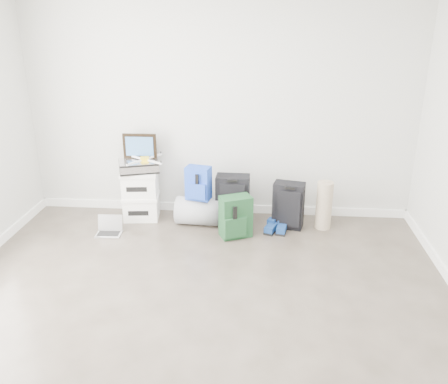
# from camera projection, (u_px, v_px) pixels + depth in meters

# --- Properties ---
(ground) EXTENTS (5.00, 5.00, 0.00)m
(ground) POSITION_uv_depth(u_px,v_px,m) (189.00, 343.00, 3.56)
(ground) COLOR #383229
(ground) RESTS_ON ground
(room_envelope) EXTENTS (4.52, 5.02, 2.71)m
(room_envelope) POSITION_uv_depth(u_px,v_px,m) (182.00, 116.00, 2.96)
(room_envelope) COLOR beige
(room_envelope) RESTS_ON ground
(boxes_stack) EXTENTS (0.45, 0.38, 0.59)m
(boxes_stack) POSITION_uv_depth(u_px,v_px,m) (141.00, 195.00, 5.59)
(boxes_stack) COLOR white
(boxes_stack) RESTS_ON ground
(briefcase) EXTENTS (0.51, 0.44, 0.13)m
(briefcase) POSITION_uv_depth(u_px,v_px,m) (139.00, 166.00, 5.46)
(briefcase) COLOR #B2B2B7
(briefcase) RESTS_ON boxes_stack
(painting) EXTENTS (0.39, 0.04, 0.29)m
(painting) POSITION_uv_depth(u_px,v_px,m) (140.00, 146.00, 5.48)
(painting) COLOR black
(painting) RESTS_ON briefcase
(drone) EXTENTS (0.47, 0.47, 0.05)m
(drone) POSITION_uv_depth(u_px,v_px,m) (145.00, 159.00, 5.40)
(drone) COLOR yellow
(drone) RESTS_ON briefcase
(duffel_bag) EXTENTS (0.55, 0.36, 0.32)m
(duffel_bag) POSITION_uv_depth(u_px,v_px,m) (199.00, 211.00, 5.48)
(duffel_bag) COLOR gray
(duffel_bag) RESTS_ON ground
(blue_backpack) EXTENTS (0.30, 0.25, 0.38)m
(blue_backpack) POSITION_uv_depth(u_px,v_px,m) (198.00, 184.00, 5.33)
(blue_backpack) COLOR #1A29AE
(blue_backpack) RESTS_ON duffel_bag
(large_suitcase) EXTENTS (0.38, 0.25, 0.59)m
(large_suitcase) POSITION_uv_depth(u_px,v_px,m) (233.00, 200.00, 5.44)
(large_suitcase) COLOR black
(large_suitcase) RESTS_ON ground
(green_backpack) EXTENTS (0.38, 0.35, 0.46)m
(green_backpack) POSITION_uv_depth(u_px,v_px,m) (236.00, 218.00, 5.16)
(green_backpack) COLOR #13361A
(green_backpack) RESTS_ON ground
(carry_on) EXTENTS (0.37, 0.29, 0.53)m
(carry_on) POSITION_uv_depth(u_px,v_px,m) (288.00, 205.00, 5.37)
(carry_on) COLOR black
(carry_on) RESTS_ON ground
(shoes) EXTENTS (0.28, 0.28, 0.09)m
(shoes) POSITION_uv_depth(u_px,v_px,m) (277.00, 228.00, 5.34)
(shoes) COLOR black
(shoes) RESTS_ON ground
(rolled_rug) EXTENTS (0.18, 0.18, 0.55)m
(rolled_rug) POSITION_uv_depth(u_px,v_px,m) (324.00, 205.00, 5.35)
(rolled_rug) COLOR gray
(rolled_rug) RESTS_ON ground
(laptop) EXTENTS (0.28, 0.21, 0.20)m
(laptop) POSITION_uv_depth(u_px,v_px,m) (109.00, 229.00, 5.29)
(laptop) COLOR silver
(laptop) RESTS_ON ground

